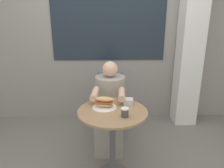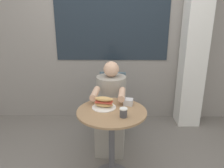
# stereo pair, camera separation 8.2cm
# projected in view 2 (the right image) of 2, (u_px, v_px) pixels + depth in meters

# --- Properties ---
(storefront_wall) EXTENTS (8.00, 0.09, 2.80)m
(storefront_wall) POSITION_uv_depth(u_px,v_px,m) (113.00, 29.00, 3.21)
(storefront_wall) COLOR gray
(storefront_wall) RESTS_ON ground_plane
(lattice_pillar) EXTENTS (0.32, 0.32, 2.40)m
(lattice_pillar) POSITION_uv_depth(u_px,v_px,m) (194.00, 45.00, 3.06)
(lattice_pillar) COLOR silver
(lattice_pillar) RESTS_ON ground_plane
(cafe_table) EXTENTS (0.66, 0.66, 0.75)m
(cafe_table) POSITION_uv_depth(u_px,v_px,m) (112.00, 130.00, 2.12)
(cafe_table) COLOR #997551
(cafe_table) RESTS_ON ground_plane
(diner_chair) EXTENTS (0.41, 0.41, 0.87)m
(diner_chair) POSITION_uv_depth(u_px,v_px,m) (112.00, 99.00, 2.95)
(diner_chair) COLOR slate
(diner_chair) RESTS_ON ground_plane
(seated_diner) EXTENTS (0.39, 0.64, 1.10)m
(seated_diner) POSITION_uv_depth(u_px,v_px,m) (111.00, 113.00, 2.64)
(seated_diner) COLOR gray
(seated_diner) RESTS_ON ground_plane
(sandwich_on_plate) EXTENTS (0.23, 0.23, 0.11)m
(sandwich_on_plate) POSITION_uv_depth(u_px,v_px,m) (104.00, 103.00, 2.11)
(sandwich_on_plate) COLOR white
(sandwich_on_plate) RESTS_ON cafe_table
(drink_cup) EXTENTS (0.07, 0.07, 0.08)m
(drink_cup) POSITION_uv_depth(u_px,v_px,m) (123.00, 113.00, 1.92)
(drink_cup) COLOR #424247
(drink_cup) RESTS_ON cafe_table
(napkin_box) EXTENTS (0.11, 0.11, 0.06)m
(napkin_box) POSITION_uv_depth(u_px,v_px,m) (128.00, 102.00, 2.18)
(napkin_box) COLOR silver
(napkin_box) RESTS_ON cafe_table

